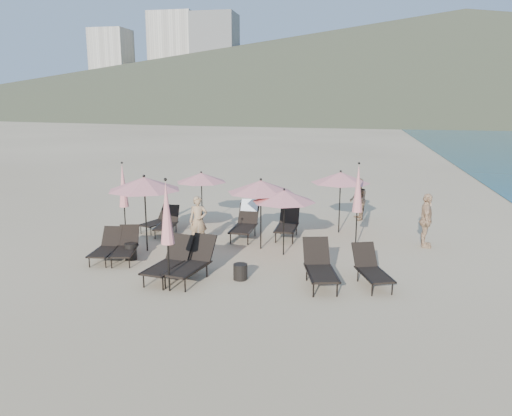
% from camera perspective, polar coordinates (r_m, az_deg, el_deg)
% --- Properties ---
extents(ground, '(800.00, 800.00, 0.00)m').
position_cam_1_polar(ground, '(13.49, -1.87, -7.71)').
color(ground, '#D6BA8C').
rests_on(ground, ground).
extents(volcanic_headland, '(690.00, 690.00, 55.00)m').
position_cam_1_polar(volcanic_headland, '(323.06, 24.41, 15.00)').
color(volcanic_headland, brown).
rests_on(volcanic_headland, ground).
extents(hotel_skyline, '(109.00, 82.00, 55.00)m').
position_cam_1_polar(hotel_skyline, '(300.18, -7.76, 15.79)').
color(hotel_skyline, beige).
rests_on(hotel_skyline, ground).
extents(lounger_0, '(0.74, 1.56, 0.87)m').
position_cam_1_polar(lounger_0, '(15.27, -16.73, -4.25)').
color(lounger_0, black).
rests_on(lounger_0, ground).
extents(lounger_1, '(0.96, 1.68, 0.91)m').
position_cam_1_polar(lounger_1, '(15.10, -14.68, -4.23)').
color(lounger_1, black).
rests_on(lounger_1, ground).
extents(lounger_2, '(0.94, 1.85, 1.01)m').
position_cam_1_polar(lounger_2, '(13.32, -9.84, -5.98)').
color(lounger_2, black).
rests_on(lounger_2, ground).
extents(lounger_3, '(1.03, 1.91, 1.04)m').
position_cam_1_polar(lounger_3, '(13.14, -7.34, -6.09)').
color(lounger_3, black).
rests_on(lounger_3, ground).
extents(lounger_4, '(1.10, 1.92, 1.04)m').
position_cam_1_polar(lounger_4, '(12.81, 7.29, -6.58)').
color(lounger_4, black).
rests_on(lounger_4, ground).
extents(lounger_5, '(1.11, 1.72, 0.93)m').
position_cam_1_polar(lounger_5, '(13.04, 13.03, -6.71)').
color(lounger_5, black).
rests_on(lounger_5, ground).
extents(lounger_6, '(0.99, 1.57, 0.84)m').
position_cam_1_polar(lounger_6, '(18.29, -11.07, -1.31)').
color(lounger_6, black).
rests_on(lounger_6, ground).
extents(lounger_7, '(0.79, 1.64, 0.91)m').
position_cam_1_polar(lounger_7, '(17.75, -10.11, -1.58)').
color(lounger_7, black).
rests_on(lounger_7, ground).
extents(lounger_8, '(0.72, 1.91, 1.18)m').
position_cam_1_polar(lounger_8, '(17.04, -1.19, -1.47)').
color(lounger_8, black).
rests_on(lounger_8, ground).
extents(lounger_9, '(0.69, 1.79, 1.03)m').
position_cam_1_polar(lounger_9, '(17.11, 3.63, -1.73)').
color(lounger_9, black).
rests_on(lounger_9, ground).
extents(umbrella_open_0, '(2.23, 2.23, 2.40)m').
position_cam_1_polar(umbrella_open_0, '(15.50, -12.65, 2.73)').
color(umbrella_open_0, black).
rests_on(umbrella_open_0, ground).
extents(umbrella_open_1, '(2.10, 2.10, 2.26)m').
position_cam_1_polar(umbrella_open_1, '(15.37, 0.56, 2.47)').
color(umbrella_open_1, black).
rests_on(umbrella_open_1, ground).
extents(umbrella_open_2, '(1.91, 1.91, 2.05)m').
position_cam_1_polar(umbrella_open_2, '(14.79, 3.23, 1.36)').
color(umbrella_open_2, black).
rests_on(umbrella_open_2, ground).
extents(umbrella_open_3, '(1.89, 1.89, 2.03)m').
position_cam_1_polar(umbrella_open_3, '(18.61, -6.27, 3.48)').
color(umbrella_open_3, black).
rests_on(umbrella_open_3, ground).
extents(umbrella_open_4, '(2.07, 2.07, 2.23)m').
position_cam_1_polar(umbrella_open_4, '(17.60, 9.64, 3.45)').
color(umbrella_open_4, black).
rests_on(umbrella_open_4, ground).
extents(umbrella_closed_0, '(0.33, 0.33, 2.81)m').
position_cam_1_polar(umbrella_closed_0, '(12.06, -10.17, -0.60)').
color(umbrella_closed_0, black).
rests_on(umbrella_closed_0, ground).
extents(umbrella_closed_1, '(0.32, 0.32, 2.74)m').
position_cam_1_polar(umbrella_closed_1, '(15.81, 11.58, 2.16)').
color(umbrella_closed_1, black).
rests_on(umbrella_closed_1, ground).
extents(umbrella_closed_2, '(0.31, 0.31, 2.64)m').
position_cam_1_polar(umbrella_closed_2, '(17.03, -14.95, 2.46)').
color(umbrella_closed_2, black).
rests_on(umbrella_closed_2, ground).
extents(side_table_0, '(0.35, 0.35, 0.49)m').
position_cam_1_polar(side_table_0, '(15.17, -14.13, -4.84)').
color(side_table_0, black).
rests_on(side_table_0, ground).
extents(side_table_1, '(0.38, 0.38, 0.42)m').
position_cam_1_polar(side_table_1, '(13.13, -1.80, -7.29)').
color(side_table_1, black).
rests_on(side_table_1, ground).
extents(beachgoer_a, '(0.67, 0.53, 1.60)m').
position_cam_1_polar(beachgoer_a, '(16.17, -6.62, -1.44)').
color(beachgoer_a, tan).
rests_on(beachgoer_a, ground).
extents(beachgoer_b, '(0.75, 0.89, 1.63)m').
position_cam_1_polar(beachgoer_b, '(19.86, 11.60, 0.98)').
color(beachgoer_b, '#916B4B').
rests_on(beachgoer_b, ground).
extents(beachgoer_c, '(0.50, 1.05, 1.74)m').
position_cam_1_polar(beachgoer_c, '(16.70, 18.86, -1.35)').
color(beachgoer_c, tan).
rests_on(beachgoer_c, ground).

